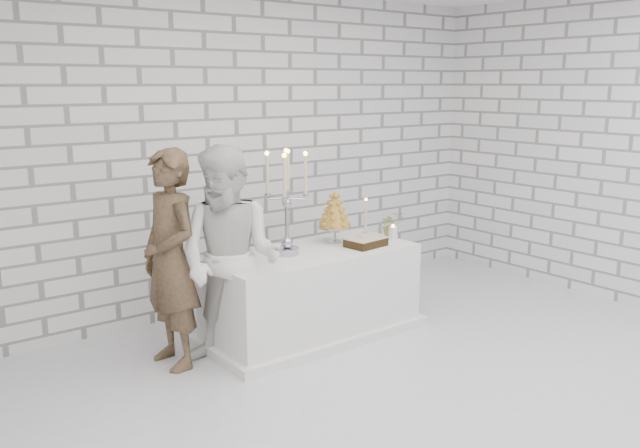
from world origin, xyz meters
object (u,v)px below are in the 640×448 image
(groom, at_px, (170,260))
(bride, at_px, (230,260))
(cake_table, at_px, (312,293))
(candelabra, at_px, (287,202))
(croquembouche, at_px, (335,217))

(groom, xyz_separation_m, bride, (0.33, -0.32, 0.01))
(cake_table, bearing_deg, bride, -169.65)
(candelabra, bearing_deg, croquembouche, 8.36)
(cake_table, distance_m, candelabra, 0.85)
(cake_table, bearing_deg, croquembouche, 18.75)
(cake_table, relative_size, groom, 1.07)
(groom, bearing_deg, cake_table, 79.04)
(groom, xyz_separation_m, candelabra, (0.98, -0.13, 0.35))
(bride, xyz_separation_m, candelabra, (0.65, 0.19, 0.34))
(cake_table, xyz_separation_m, candelabra, (-0.24, 0.03, 0.81))
(cake_table, distance_m, bride, 1.02)
(candelabra, xyz_separation_m, croquembouche, (0.57, 0.08, -0.20))
(bride, bearing_deg, croquembouche, 67.58)
(candelabra, bearing_deg, groom, 172.29)
(cake_table, height_order, bride, bride)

